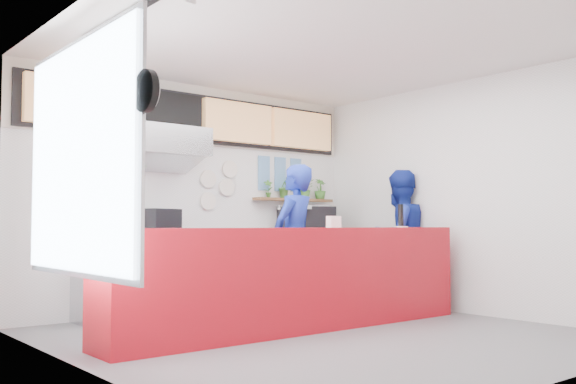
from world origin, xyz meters
TOP-DOWN VIEW (x-y plane):
  - floor at (0.00, 0.00)m, footprint 5.00×5.00m
  - ceiling at (0.00, 0.00)m, footprint 5.00×5.00m
  - wall_back at (0.00, 2.50)m, footprint 5.00×0.00m
  - wall_left at (-2.50, 0.00)m, footprint 0.00×5.00m
  - wall_right at (2.50, 0.00)m, footprint 0.00×5.00m
  - service_counter at (0.00, 0.40)m, footprint 4.50×0.60m
  - cream_band at (0.00, 2.49)m, footprint 5.00×0.02m
  - prep_bench at (-0.80, 2.20)m, footprint 1.80×0.60m
  - panini_oven at (-0.78, 2.20)m, footprint 0.61×0.61m
  - extraction_hood at (-0.80, 2.15)m, footprint 1.20×0.70m
  - hood_lip at (-0.80, 2.15)m, footprint 1.20×0.69m
  - right_bench at (1.50, 2.20)m, footprint 1.80×0.60m
  - espresso_machine at (1.64, 2.20)m, footprint 0.92×0.80m
  - espresso_tray at (1.64, 2.20)m, footprint 0.76×0.59m
  - herb_shelf at (1.60, 2.40)m, footprint 1.40×0.18m
  - menu_board_far_left at (-1.75, 2.38)m, footprint 1.10×0.10m
  - menu_board_mid_left at (-0.59, 2.38)m, footprint 1.10×0.10m
  - menu_board_mid_right at (0.57, 2.38)m, footprint 1.10×0.10m
  - menu_board_far_right at (1.73, 2.38)m, footprint 1.10×0.10m
  - soffit at (0.00, 2.46)m, footprint 4.80×0.04m
  - window_pane at (-2.47, 0.30)m, footprint 0.04×2.20m
  - window_frame at (-2.45, 0.30)m, footprint 0.03×2.30m
  - wall_clock_rim at (-2.46, -0.90)m, footprint 0.05×0.30m
  - wall_clock_face at (-2.43, -0.90)m, footprint 0.02×0.26m
  - track_rail at (-2.10, 0.00)m, footprint 0.05×2.40m
  - dec_plate_a at (0.15, 2.47)m, footprint 0.24×0.03m
  - dec_plate_b at (0.45, 2.47)m, footprint 0.24×0.03m
  - dec_plate_c at (0.15, 2.47)m, footprint 0.24×0.03m
  - dec_plate_d at (0.50, 2.47)m, footprint 0.24×0.03m
  - photo_frame_a at (1.10, 2.48)m, footprint 0.20×0.02m
  - photo_frame_b at (1.40, 2.48)m, footprint 0.20×0.02m
  - photo_frame_c at (1.70, 2.48)m, footprint 0.20×0.02m
  - photo_frame_d at (1.10, 2.48)m, footprint 0.20×0.02m
  - photo_frame_e at (1.40, 2.48)m, footprint 0.20×0.02m
  - photo_frame_f at (1.70, 2.48)m, footprint 0.20×0.02m
  - staff_center at (0.44, 1.00)m, footprint 0.79×0.66m
  - staff_right at (2.33, 1.00)m, footprint 1.02×0.86m
  - herb_a at (1.12, 2.40)m, footprint 0.16×0.14m
  - herb_b at (1.42, 2.40)m, footprint 0.20×0.16m
  - herb_c at (1.81, 2.40)m, footprint 0.31×0.28m
  - herb_d at (2.12, 2.40)m, footprint 0.18×0.16m
  - glass_vase at (-2.01, 0.39)m, footprint 0.22×0.22m
  - basil_vase at (-2.01, 0.39)m, footprint 0.46×0.43m
  - napkin_holder at (0.48, 0.35)m, footprint 0.15×0.10m
  - white_plate at (1.63, 0.37)m, footprint 0.19×0.19m
  - pepper_mill at (1.63, 0.37)m, footprint 0.08×0.08m

SIDE VIEW (x-z plane):
  - floor at x=0.00m, z-range 0.00..0.00m
  - prep_bench at x=-0.80m, z-range 0.00..0.90m
  - right_bench at x=1.50m, z-range 0.00..0.90m
  - service_counter at x=0.00m, z-range 0.00..1.10m
  - staff_center at x=0.44m, z-range 0.00..1.85m
  - staff_right at x=2.33m, z-range 0.00..1.89m
  - white_plate at x=1.63m, z-range 1.10..1.11m
  - panini_oven at x=-0.78m, z-range 0.90..1.32m
  - espresso_machine at x=1.64m, z-range 0.90..1.39m
  - napkin_holder at x=0.48m, z-range 1.10..1.23m
  - glass_vase at x=-2.01m, z-range 1.10..1.34m
  - pepper_mill at x=1.63m, z-range 1.11..1.38m
  - espresso_tray at x=1.64m, z-range 1.35..1.41m
  - dec_plate_c at x=0.15m, z-range 1.33..1.57m
  - wall_back at x=0.00m, z-range -1.00..4.00m
  - wall_left at x=-2.50m, z-range -1.00..4.00m
  - wall_right at x=2.50m, z-range -1.00..4.00m
  - herb_shelf at x=1.60m, z-range 1.48..1.52m
  - basil_vase at x=-2.01m, z-range 1.32..1.74m
  - dec_plate_b at x=0.45m, z-range 1.53..1.77m
  - herb_a at x=1.12m, z-range 1.52..1.78m
  - herb_c at x=1.81m, z-range 1.52..1.82m
  - herb_d at x=2.12m, z-range 1.52..1.83m
  - herb_b at x=1.42m, z-range 1.52..1.86m
  - window_pane at x=-2.47m, z-range 0.75..2.65m
  - window_frame at x=-2.45m, z-range 0.70..2.70m
  - dec_plate_a at x=0.15m, z-range 1.63..1.87m
  - photo_frame_d at x=1.10m, z-range 1.62..1.88m
  - photo_frame_e at x=1.40m, z-range 1.62..1.88m
  - photo_frame_f at x=1.70m, z-range 1.62..1.88m
  - dec_plate_d at x=0.50m, z-range 1.78..2.02m
  - hood_lip at x=-0.80m, z-range 1.79..2.11m
  - photo_frame_a at x=1.10m, z-range 1.88..2.12m
  - photo_frame_b at x=1.40m, z-range 1.88..2.12m
  - photo_frame_c at x=1.70m, z-range 1.88..2.12m
  - wall_clock_rim at x=-2.46m, z-range 1.90..2.20m
  - wall_clock_face at x=-2.43m, z-range 1.92..2.18m
  - extraction_hood at x=-0.80m, z-range 1.98..2.32m
  - menu_board_far_left at x=-1.75m, z-range 2.27..2.82m
  - menu_board_mid_left at x=-0.59m, z-range 2.27..2.82m
  - menu_board_mid_right at x=0.57m, z-range 2.27..2.82m
  - menu_board_far_right at x=1.73m, z-range 2.27..2.82m
  - soffit at x=0.00m, z-range 2.22..2.88m
  - cream_band at x=0.00m, z-range 2.20..3.00m
  - track_rail at x=-2.10m, z-range 2.92..2.96m
  - ceiling at x=0.00m, z-range 3.00..3.00m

